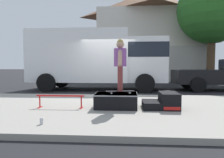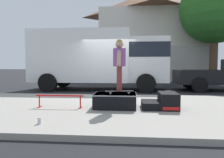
{
  "view_description": "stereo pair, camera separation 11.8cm",
  "coord_description": "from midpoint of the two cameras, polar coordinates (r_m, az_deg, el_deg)",
  "views": [
    {
      "loc": [
        0.9,
        -8.85,
        1.26
      ],
      "look_at": [
        0.39,
        -1.7,
        0.81
      ],
      "focal_mm": 33.96,
      "sensor_mm": 36.0,
      "label": 1
    },
    {
      "loc": [
        1.02,
        -8.85,
        1.26
      ],
      "look_at": [
        0.39,
        -1.7,
        0.81
      ],
      "focal_mm": 33.96,
      "sensor_mm": 36.0,
      "label": 2
    }
  ],
  "objects": [
    {
      "name": "grind_rail",
      "position": [
        5.95,
        -14.3,
        -5.07
      ],
      "size": [
        1.31,
        0.28,
        0.35
      ],
      "color": "red",
      "rests_on": "sidewalk_slab"
    },
    {
      "name": "skateboard",
      "position": [
        5.77,
        1.62,
        -3.35
      ],
      "size": [
        0.8,
        0.36,
        0.07
      ],
      "color": "black",
      "rests_on": "skate_box"
    },
    {
      "name": "kicker_ramp",
      "position": [
        5.87,
        13.09,
        -5.97
      ],
      "size": [
        0.93,
        0.83,
        0.43
      ],
      "color": "black",
      "rests_on": "sidewalk_slab"
    },
    {
      "name": "box_truck",
      "position": [
        11.17,
        -3.94,
        5.81
      ],
      "size": [
        6.91,
        2.63,
        3.05
      ],
      "color": "white",
      "rests_on": "ground"
    },
    {
      "name": "house_behind",
      "position": [
        21.08,
        9.61,
        11.63
      ],
      "size": [
        9.54,
        8.22,
        8.4
      ],
      "color": "beige",
      "rests_on": "ground"
    },
    {
      "name": "skate_box",
      "position": [
        5.8,
        0.53,
        -5.67
      ],
      "size": [
        1.14,
        0.87,
        0.39
      ],
      "color": "black",
      "rests_on": "sidewalk_slab"
    },
    {
      "name": "ground_plane",
      "position": [
        8.99,
        -2.08,
        -4.5
      ],
      "size": [
        140.0,
        140.0,
        0.0
      ],
      "primitive_type": "plane",
      "color": "black"
    },
    {
      "name": "skater_kid",
      "position": [
        5.73,
        1.63,
        4.98
      ],
      "size": [
        0.34,
        0.72,
        1.4
      ],
      "color": "brown",
      "rests_on": "skateboard"
    },
    {
      "name": "soda_can",
      "position": [
        4.44,
        -19.19,
        -10.65
      ],
      "size": [
        0.07,
        0.07,
        0.13
      ],
      "color": "silver",
      "rests_on": "sidewalk_slab"
    },
    {
      "name": "street_tree_main",
      "position": [
        17.37,
        26.09,
        16.07
      ],
      "size": [
        5.36,
        4.87,
        7.72
      ],
      "color": "brown",
      "rests_on": "ground"
    },
    {
      "name": "sidewalk_slab",
      "position": [
        6.05,
        -5.18,
        -7.89
      ],
      "size": [
        50.0,
        5.0,
        0.12
      ],
      "primitive_type": "cube",
      "color": "gray",
      "rests_on": "ground"
    }
  ]
}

